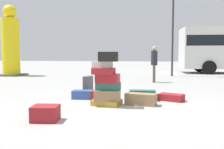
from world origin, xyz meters
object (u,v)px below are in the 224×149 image
person_bearded_onlooker (154,61)px  suitcase_tower (107,83)px  suitcase_teal_right_side (142,95)px  suitcase_brown_behind_tower (141,99)px  suitcase_charcoal_white_trunk (88,86)px  yellow_dummy_statue (11,44)px  suitcase_maroon_foreground_far (171,97)px  suitcase_maroon_upright_blue (104,95)px  lamp_post (173,9)px  suitcase_navy_foreground_near (83,94)px  suitcase_maroon_left_side (45,113)px

person_bearded_onlooker → suitcase_tower: bearing=-9.4°
suitcase_teal_right_side → suitcase_brown_behind_tower: 0.65m
suitcase_charcoal_white_trunk → yellow_dummy_statue: size_ratio=0.14×
suitcase_charcoal_white_trunk → yellow_dummy_statue: yellow_dummy_statue is taller
suitcase_maroon_foreground_far → suitcase_brown_behind_tower: suitcase_brown_behind_tower is taller
suitcase_teal_right_side → suitcase_brown_behind_tower: size_ratio=0.92×
suitcase_maroon_upright_blue → lamp_post: 9.45m
suitcase_navy_foreground_near → yellow_dummy_statue: bearing=128.8°
suitcase_maroon_upright_blue → yellow_dummy_statue: 10.32m
suitcase_navy_foreground_near → suitcase_maroon_foreground_far: 2.58m
person_bearded_onlooker → yellow_dummy_statue: (-8.77, 2.20, 0.92)m
person_bearded_onlooker → yellow_dummy_statue: bearing=-101.8°
suitcase_navy_foreground_near → suitcase_maroon_foreground_far: size_ratio=0.90×
suitcase_maroon_upright_blue → person_bearded_onlooker: (1.41, 4.79, 0.88)m
suitcase_teal_right_side → yellow_dummy_statue: (-8.48, 6.93, 1.79)m
suitcase_maroon_upright_blue → suitcase_brown_behind_tower: suitcase_brown_behind_tower is taller
suitcase_maroon_foreground_far → suitcase_tower: bearing=-126.7°
suitcase_maroon_foreground_far → yellow_dummy_statue: size_ratio=0.16×
suitcase_navy_foreground_near → person_bearded_onlooker: person_bearded_onlooker is taller
suitcase_tower → lamp_post: size_ratio=0.23×
suitcase_maroon_left_side → suitcase_teal_right_side: suitcase_maroon_left_side is taller
suitcase_navy_foreground_near → suitcase_brown_behind_tower: (1.75, -0.60, 0.02)m
suitcase_brown_behind_tower → yellow_dummy_statue: bearing=147.9°
yellow_dummy_statue → lamp_post: 10.11m
person_bearded_onlooker → suitcase_maroon_foreground_far: bearing=8.7°
suitcase_tower → yellow_dummy_statue: bearing=134.3°
suitcase_navy_foreground_near → person_bearded_onlooker: size_ratio=0.36×
suitcase_maroon_upright_blue → suitcase_charcoal_white_trunk: (-0.66, 0.64, 0.18)m
suitcase_teal_right_side → suitcase_charcoal_white_trunk: size_ratio=1.18×
suitcase_charcoal_white_trunk → person_bearded_onlooker: person_bearded_onlooker is taller
suitcase_charcoal_white_trunk → suitcase_tower: bearing=-50.3°
suitcase_teal_right_side → lamp_post: size_ratio=0.12×
suitcase_brown_behind_tower → suitcase_tower: bearing=-155.6°
suitcase_navy_foreground_near → lamp_post: lamp_post is taller
suitcase_teal_right_side → lamp_post: lamp_post is taller
suitcase_navy_foreground_near → suitcase_charcoal_white_trunk: (-0.01, 0.62, 0.18)m
suitcase_charcoal_white_trunk → suitcase_maroon_left_side: bearing=-82.6°
suitcase_tower → suitcase_teal_right_side: 1.30m
suitcase_maroon_left_side → lamp_post: 11.82m
yellow_dummy_statue → suitcase_maroon_left_side: bearing=-54.7°
suitcase_teal_right_side → suitcase_brown_behind_tower: bearing=-93.1°
suitcase_maroon_upright_blue → suitcase_charcoal_white_trunk: 0.94m
suitcase_tower → yellow_dummy_statue: (-7.61, 7.80, 1.36)m
suitcase_maroon_upright_blue → suitcase_navy_foreground_near: 0.65m
suitcase_maroon_upright_blue → suitcase_maroon_foreground_far: bearing=2.2°
lamp_post → suitcase_maroon_foreground_far: bearing=-93.7°
suitcase_brown_behind_tower → yellow_dummy_statue: 11.50m
suitcase_charcoal_white_trunk → lamp_post: bearing=75.4°
suitcase_maroon_upright_blue → suitcase_teal_right_side: suitcase_teal_right_side is taller
person_bearded_onlooker → yellow_dummy_statue: 9.09m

